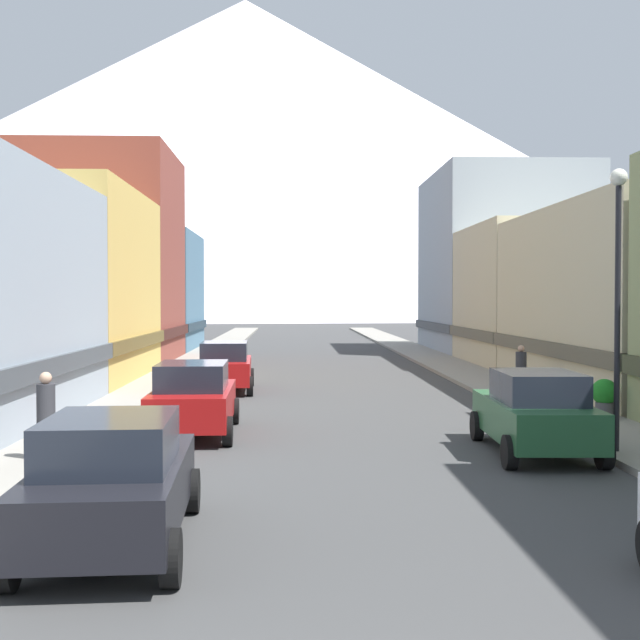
# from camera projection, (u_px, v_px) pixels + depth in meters

# --- Properties ---
(sidewalk_left) EXTENTS (2.50, 100.00, 0.15)m
(sidewalk_left) POSITION_uv_depth(u_px,v_px,m) (190.00, 366.00, 39.14)
(sidewalk_left) COLOR gray
(sidewalk_left) RESTS_ON ground
(sidewalk_right) EXTENTS (2.50, 100.00, 0.15)m
(sidewalk_right) POSITION_uv_depth(u_px,v_px,m) (449.00, 366.00, 39.59)
(sidewalk_right) COLOR gray
(sidewalk_right) RESTS_ON ground
(storefront_left_2) EXTENTS (9.83, 10.91, 7.63)m
(storefront_left_2) POSITION_uv_depth(u_px,v_px,m) (18.00, 290.00, 32.45)
(storefront_left_2) COLOR #D8B259
(storefront_left_2) RESTS_ON ground
(storefront_left_3) EXTENTS (9.03, 8.87, 10.89)m
(storefront_left_3) POSITION_uv_depth(u_px,v_px,m) (90.00, 261.00, 42.35)
(storefront_left_3) COLOR brown
(storefront_left_3) RESTS_ON ground
(storefront_left_4) EXTENTS (8.14, 9.84, 7.50)m
(storefront_left_4) POSITION_uv_depth(u_px,v_px,m) (134.00, 294.00, 52.17)
(storefront_left_4) COLOR slate
(storefront_left_4) RESTS_ON ground
(storefront_right_3) EXTENTS (10.24, 9.65, 6.93)m
(storefront_right_3) POSITION_uv_depth(u_px,v_px,m) (571.00, 298.00, 40.39)
(storefront_right_3) COLOR beige
(storefront_right_3) RESTS_ON ground
(storefront_right_4) EXTENTS (9.11, 12.12, 11.15)m
(storefront_right_4) POSITION_uv_depth(u_px,v_px,m) (503.00, 266.00, 51.29)
(storefront_right_4) COLOR #99A5B2
(storefront_right_4) RESTS_ON ground
(car_left_0) EXTENTS (2.24, 4.48, 1.78)m
(car_left_0) POSITION_uv_depth(u_px,v_px,m) (113.00, 480.00, 10.87)
(car_left_0) COLOR black
(car_left_0) RESTS_ON ground
(car_left_1) EXTENTS (2.14, 4.44, 1.78)m
(car_left_1) POSITION_uv_depth(u_px,v_px,m) (193.00, 398.00, 19.86)
(car_left_1) COLOR #9E1111
(car_left_1) RESTS_ON ground
(car_left_2) EXTENTS (2.21, 4.47, 1.78)m
(car_left_2) POSITION_uv_depth(u_px,v_px,m) (225.00, 366.00, 29.28)
(car_left_2) COLOR #9E1111
(car_left_2) RESTS_ON ground
(car_right_1) EXTENTS (2.20, 4.46, 1.78)m
(car_right_1) POSITION_uv_depth(u_px,v_px,m) (535.00, 412.00, 17.42)
(car_right_1) COLOR #265933
(car_right_1) RESTS_ON ground
(potted_plant_0) EXTENTS (0.70, 0.70, 1.02)m
(potted_plant_0) POSITION_uv_depth(u_px,v_px,m) (604.00, 395.00, 21.92)
(potted_plant_0) COLOR #4C4C51
(potted_plant_0) RESTS_ON sidewalk_right
(pedestrian_0) EXTENTS (0.36, 0.36, 1.62)m
(pedestrian_0) POSITION_uv_depth(u_px,v_px,m) (521.00, 371.00, 27.21)
(pedestrian_0) COLOR #333338
(pedestrian_0) RESTS_ON sidewalk_right
(pedestrian_2) EXTENTS (0.36, 0.36, 1.73)m
(pedestrian_2) POSITION_uv_depth(u_px,v_px,m) (46.00, 419.00, 16.09)
(pedestrian_2) COLOR #333338
(pedestrian_2) RESTS_ON sidewalk_left
(streetlamp_right) EXTENTS (0.36, 0.36, 5.86)m
(streetlamp_right) POSITION_uv_depth(u_px,v_px,m) (618.00, 267.00, 16.90)
(streetlamp_right) COLOR black
(streetlamp_right) RESTS_ON sidewalk_right
(mountain_backdrop) EXTENTS (313.55, 313.55, 98.97)m
(mountain_backdrop) POSITION_uv_depth(u_px,v_px,m) (246.00, 155.00, 262.28)
(mountain_backdrop) COLOR silver
(mountain_backdrop) RESTS_ON ground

